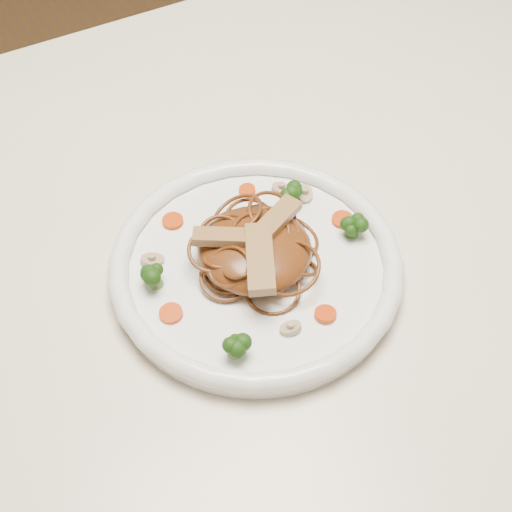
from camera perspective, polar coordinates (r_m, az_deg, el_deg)
name	(u,v)px	position (r m, az deg, el deg)	size (l,w,h in m)	color
ground	(262,482)	(1.46, 0.42, -16.68)	(4.00, 4.00, 0.00)	brown
table	(265,260)	(0.90, 0.66, -0.27)	(1.20, 0.80, 0.75)	beige
plate	(256,270)	(0.75, 0.00, -1.07)	(0.29, 0.29, 0.02)	white
noodle_mound	(255,249)	(0.74, -0.11, 0.50)	(0.11, 0.11, 0.04)	#613212
chicken_a	(276,219)	(0.74, 1.54, 2.80)	(0.06, 0.02, 0.01)	#A97C4F
chicken_b	(224,237)	(0.72, -2.43, 1.44)	(0.06, 0.02, 0.01)	#A97C4F
chicken_c	(260,258)	(0.70, 0.32, -0.19)	(0.08, 0.03, 0.01)	#A97C4F
broccoli_0	(290,195)	(0.79, 2.59, 4.60)	(0.03, 0.03, 0.03)	#1E460E
broccoli_1	(155,274)	(0.72, -7.63, -1.38)	(0.03, 0.03, 0.03)	#1E460E
broccoli_2	(234,343)	(0.67, -1.64, -6.61)	(0.03, 0.03, 0.03)	#1E460E
broccoli_3	(353,225)	(0.77, 7.35, 2.37)	(0.03, 0.03, 0.03)	#1E460E
carrot_0	(247,190)	(0.81, -0.67, 4.98)	(0.02, 0.02, 0.01)	#B52F06
carrot_1	(171,313)	(0.71, -6.43, -4.33)	(0.02, 0.02, 0.01)	#B52F06
carrot_2	(342,220)	(0.79, 6.54, 2.75)	(0.02, 0.02, 0.01)	#B52F06
carrot_3	(173,221)	(0.78, -6.30, 2.64)	(0.02, 0.02, 0.01)	#B52F06
carrot_4	(325,314)	(0.71, 5.26, -4.39)	(0.02, 0.02, 0.01)	#B52F06
mushroom_0	(291,328)	(0.70, 2.62, -5.48)	(0.02, 0.02, 0.01)	tan
mushroom_1	(305,194)	(0.81, 3.71, 4.68)	(0.02, 0.02, 0.01)	tan
mushroom_2	(152,260)	(0.75, -7.82, -0.32)	(0.02, 0.02, 0.01)	tan
mushroom_3	(282,189)	(0.81, 1.94, 5.06)	(0.02, 0.02, 0.01)	tan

